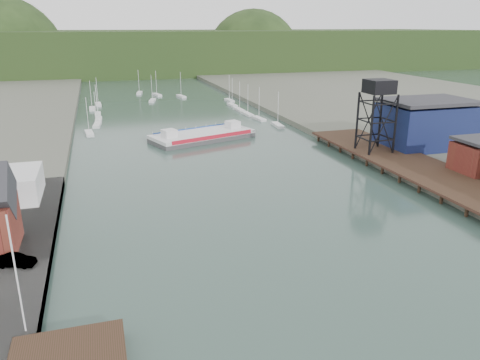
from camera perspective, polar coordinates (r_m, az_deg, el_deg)
ground at (r=50.00m, az=17.10°, el=-18.62°), size 600.00×600.00×0.00m
east_pier at (r=102.43m, az=20.74°, el=1.56°), size 14.00×70.00×2.45m
flagpole at (r=48.34m, az=-25.61°, el=-10.43°), size 0.16×0.16×12.00m
lift_tower at (r=108.91m, az=16.58°, el=10.35°), size 6.50×6.50×16.00m
blue_shed at (r=120.59m, az=21.72°, el=6.38°), size 20.50×14.50×11.30m
marina_sailboats at (r=174.90m, az=-8.72°, el=8.59°), size 57.71×92.65×0.90m
distant_hills at (r=334.78m, az=-13.83°, el=14.59°), size 500.00×120.00×80.00m
chain_ferry at (r=127.03m, az=-4.59°, el=5.44°), size 29.56×19.21×3.96m
car_west_b at (r=63.44m, az=-25.64°, el=-8.84°), size 4.88×3.03×1.52m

